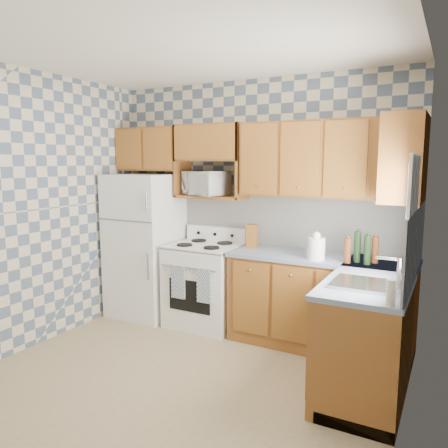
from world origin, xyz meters
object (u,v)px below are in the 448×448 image
Objects in this scene: refrigerator at (145,245)px; microwave at (206,183)px; stove_body at (205,286)px; electric_kettle at (316,249)px.

refrigerator is 3.44× the size of microwave.
electric_kettle is at bearing -6.61° from stove_body.
stove_body is 1.84× the size of microwave.
microwave is at bearing 168.35° from electric_kettle.
stove_body is 1.14m from microwave.
refrigerator reaches higher than electric_kettle.
refrigerator is at bearing -178.22° from stove_body.
microwave is (-0.06, 0.13, 1.14)m from stove_body.
electric_kettle is (1.30, -0.15, 0.57)m from stove_body.
microwave reaches higher than stove_body.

